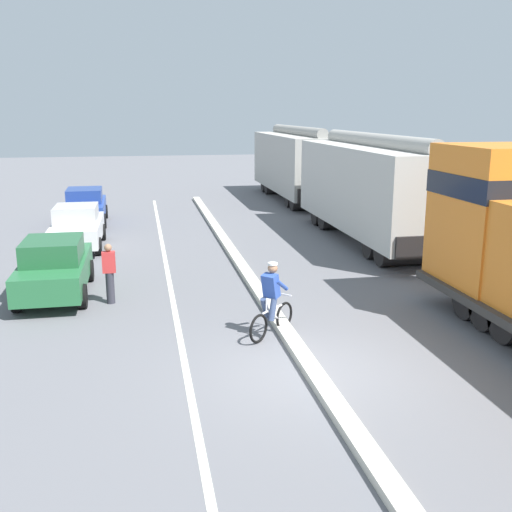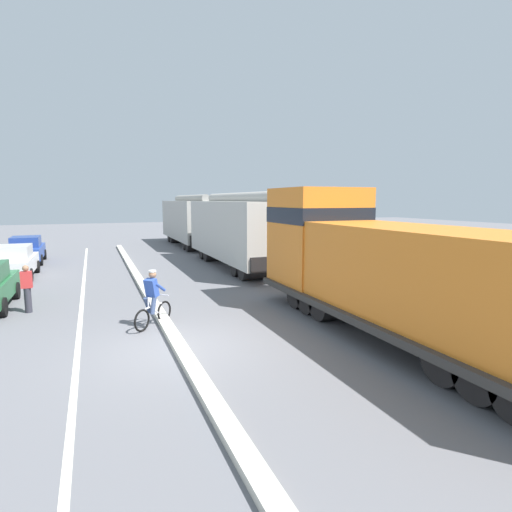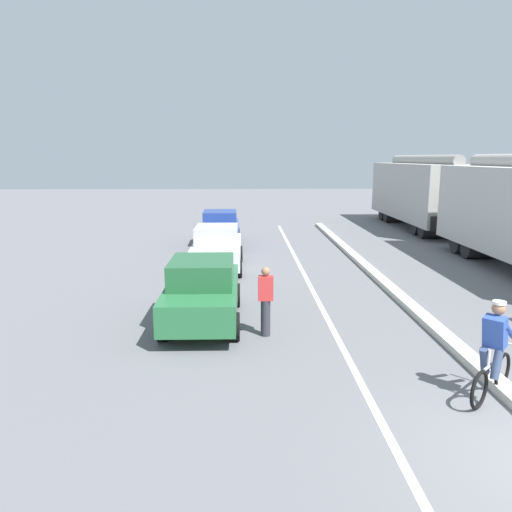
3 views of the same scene
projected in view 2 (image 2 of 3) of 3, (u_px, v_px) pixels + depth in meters
name	position (u px, v px, depth m)	size (l,w,h in m)	color
ground_plane	(178.00, 348.00, 10.30)	(120.00, 120.00, 0.00)	slate
median_curb	(148.00, 294.00, 15.78)	(0.36, 36.00, 0.16)	beige
lane_stripe	(82.00, 302.00, 14.89)	(0.14, 36.00, 0.01)	silver
locomotive	(382.00, 270.00, 11.33)	(3.10, 11.61, 4.20)	orange
hopper_car_lead	(238.00, 230.00, 22.43)	(2.90, 10.60, 4.18)	beige
hopper_car_middle	(191.00, 221.00, 33.06)	(2.90, 10.60, 4.18)	#B0ADA5
parked_car_white	(14.00, 262.00, 19.26)	(1.85, 4.21, 1.62)	silver
parked_car_blue	(27.00, 250.00, 23.90)	(1.91, 4.24, 1.62)	#28479E
cyclist	(153.00, 300.00, 11.89)	(1.28, 1.23, 1.71)	black
pedestrian_by_cars	(27.00, 288.00, 13.39)	(0.34, 0.22, 1.62)	#33333D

